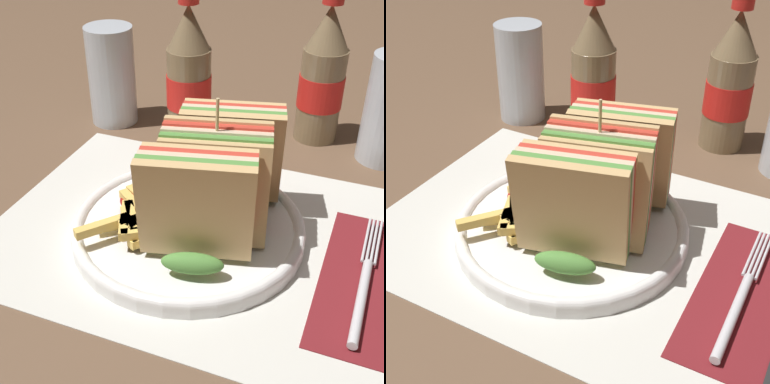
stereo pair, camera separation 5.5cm
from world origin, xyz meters
The scene contains 11 objects.
ground_plane centered at (0.00, 0.00, 0.00)m, with size 4.00×4.00×0.00m, color brown.
placemat centered at (0.01, -0.02, 0.00)m, with size 0.42×0.32×0.00m.
plate_main centered at (0.00, -0.03, 0.01)m, with size 0.24×0.24×0.02m.
club_sandwich centered at (0.03, -0.02, 0.07)m, with size 0.12×0.19×0.14m.
fries_pile centered at (-0.03, -0.05, 0.03)m, with size 0.10×0.10×0.02m.
ketchup_blob centered at (-0.05, -0.02, 0.03)m, with size 0.05×0.04×0.02m.
napkin centered at (0.20, -0.03, 0.00)m, with size 0.12×0.20×0.00m.
fork centered at (0.18, -0.05, 0.01)m, with size 0.02×0.18×0.01m.
coke_bottle_near centered at (-0.08, 0.18, 0.09)m, with size 0.06×0.06×0.20m.
coke_bottle_far centered at (0.08, 0.24, 0.09)m, with size 0.06×0.06×0.20m.
glass_far centered at (-0.20, 0.19, 0.06)m, with size 0.07×0.07×0.14m.
Camera 2 is at (0.21, -0.41, 0.35)m, focal length 50.00 mm.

